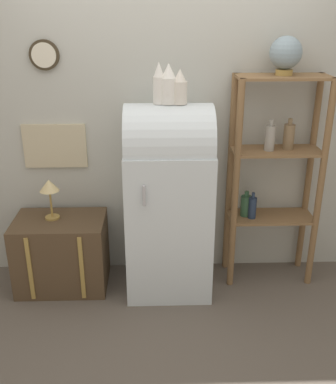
{
  "coord_description": "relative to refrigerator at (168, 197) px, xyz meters",
  "views": [
    {
      "loc": [
        -0.1,
        -2.84,
        2.08
      ],
      "look_at": [
        -0.0,
        0.26,
        0.81
      ],
      "focal_mm": 42.0,
      "sensor_mm": 36.0,
      "label": 1
    }
  ],
  "objects": [
    {
      "name": "wall_back",
      "position": [
        -0.01,
        0.32,
        0.58
      ],
      "size": [
        7.0,
        0.09,
        2.7
      ],
      "color": "#B7B7AD",
      "rests_on": "ground_plane"
    },
    {
      "name": "ground_plane",
      "position": [
        0.0,
        -0.26,
        -0.76
      ],
      "size": [
        12.0,
        12.0,
        0.0
      ],
      "primitive_type": "plane",
      "color": "#60564C"
    },
    {
      "name": "shelf_unit",
      "position": [
        0.81,
        0.12,
        0.17
      ],
      "size": [
        0.69,
        0.32,
        1.64
      ],
      "color": "olive",
      "rests_on": "ground_plane"
    },
    {
      "name": "vase_left",
      "position": [
        -0.06,
        0.0,
        0.83
      ],
      "size": [
        0.08,
        0.08,
        0.28
      ],
      "color": "white",
      "rests_on": "refrigerator"
    },
    {
      "name": "vase_center",
      "position": [
        -0.0,
        -0.0,
        0.83
      ],
      "size": [
        0.11,
        0.11,
        0.27
      ],
      "color": "white",
      "rests_on": "refrigerator"
    },
    {
      "name": "suitcase_trunk",
      "position": [
        -0.84,
        0.02,
        -0.48
      ],
      "size": [
        0.69,
        0.48,
        0.58
      ],
      "color": "brown",
      "rests_on": "ground_plane"
    },
    {
      "name": "refrigerator",
      "position": [
        0.0,
        0.0,
        0.0
      ],
      "size": [
        0.63,
        0.62,
        1.47
      ],
      "color": "silver",
      "rests_on": "ground_plane"
    },
    {
      "name": "vase_right",
      "position": [
        0.08,
        -0.01,
        0.81
      ],
      "size": [
        0.1,
        0.1,
        0.24
      ],
      "color": "silver",
      "rests_on": "refrigerator"
    },
    {
      "name": "desk_lamp",
      "position": [
        -0.89,
        0.05,
        0.06
      ],
      "size": [
        0.15,
        0.15,
        0.32
      ],
      "color": "#AD8942",
      "rests_on": "suitcase_trunk"
    },
    {
      "name": "globe",
      "position": [
        0.82,
        0.13,
        1.02
      ],
      "size": [
        0.23,
        0.23,
        0.27
      ],
      "color": "#AD8942",
      "rests_on": "shelf_unit"
    }
  ]
}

